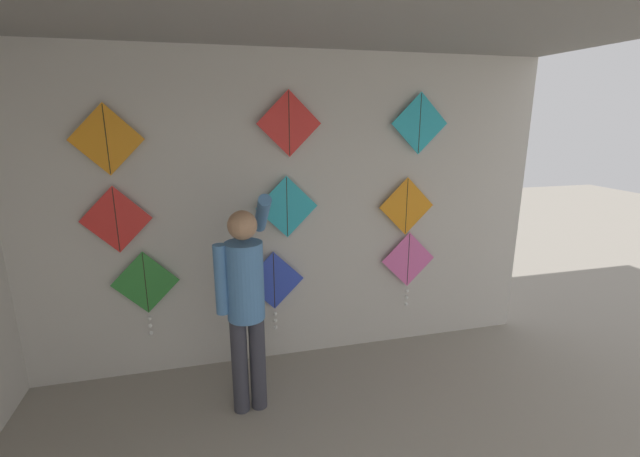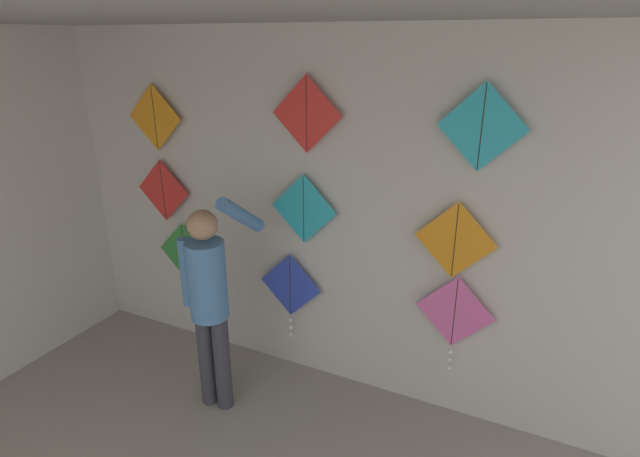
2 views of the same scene
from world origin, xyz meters
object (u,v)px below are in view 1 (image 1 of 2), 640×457
Objects in this scene: kite_8 at (420,124)px; kite_5 at (406,206)px; shopkeeper at (245,295)px; kite_6 at (106,140)px; kite_0 at (146,287)px; kite_4 at (287,207)px; kite_1 at (274,285)px; kite_7 at (289,124)px; kite_2 at (408,263)px; kite_3 at (116,220)px.

kite_5 is at bearing 180.00° from kite_8.
kite_6 is at bearing 141.53° from shopkeeper.
kite_4 is (1.23, 0.00, 0.63)m from kite_0.
kite_5 reaches higher than kite_1.
kite_7 is at bearing 0.34° from kite_1.
kite_6 is at bearing 179.98° from kite_2.
kite_1 is 1.00× the size of kite_2.
kite_1 is 1.33m from kite_2.
kite_2 reaches higher than kite_0.
kite_0 is 1.38× the size of kite_4.
kite_4 reaches higher than kite_2.
kite_4 reaches higher than shopkeeper.
kite_0 is 2.81m from kite_8.
kite_6 is at bearing 0.00° from kite_3.
shopkeeper is at bearing -157.72° from kite_5.
kite_4 is (-1.20, 0.00, 0.63)m from kite_2.
kite_7 is (1.42, 0.00, 0.11)m from kite_6.
kite_5 reaches higher than kite_0.
kite_3 is at bearing 141.58° from shopkeeper.
kite_2 is at bearing -1.18° from kite_5.
kite_3 is at bearing 179.98° from kite_2.
kite_6 is (-1.39, 0.00, 0.60)m from kite_4.
kite_1 is 1.44m from kite_7.
kite_0 is 1.38× the size of kite_7.
kite_4 is 1.00× the size of kite_5.
kite_7 is at bearing 180.00° from kite_5.
kite_5 is (2.54, 0.00, -0.02)m from kite_3.
kite_0 is at bearing 180.00° from kite_2.
kite_6 is at bearing 179.95° from kite_1.
kite_7 is at bearing 180.00° from kite_8.
kite_2 is 1.34m from kite_8.
shopkeeper is 2.25× the size of kite_0.
kite_0 is 2.44m from kite_5.
kite_8 reaches higher than kite_0.
kite_2 is at bearing 0.00° from kite_0.
kite_6 is (-1.26, 0.00, 1.32)m from kite_1.
kite_8 reaches higher than kite_5.
kite_4 is at bearing 180.00° from kite_5.
kite_1 is at bearing -0.05° from kite_6.
kite_7 reaches higher than kite_4.
shopkeeper is 2.25× the size of kite_2.
kite_8 is at bearing 1.42° from kite_2.
kite_7 is (1.26, 0.00, 1.35)m from kite_0.
kite_1 is 1.98m from kite_8.
kite_3 reaches higher than kite_5.
kite_7 is at bearing 0.05° from kite_0.
kite_0 is at bearing -0.34° from kite_6.
kite_6 is 1.43m from kite_7.
kite_0 is at bearing -179.95° from kite_4.
shopkeeper is 2.25× the size of kite_1.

